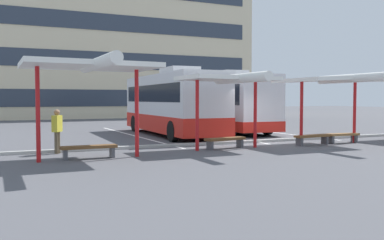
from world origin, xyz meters
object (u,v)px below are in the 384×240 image
bench_2 (312,137)px  bench_3 (343,136)px  bench_0 (89,149)px  waiting_passenger_0 (57,128)px  coach_bus_0 (172,105)px  bench_1 (225,140)px  waiting_shelter_1 (230,81)px  waiting_shelter_0 (91,67)px  coach_bus_1 (220,103)px  waiting_shelter_2 (334,80)px

bench_2 → bench_3: size_ratio=1.16×
bench_0 → waiting_passenger_0: size_ratio=1.15×
bench_2 → waiting_passenger_0: 10.78m
coach_bus_0 → bench_1: 7.08m
bench_3 → waiting_passenger_0: size_ratio=1.00×
coach_bus_0 → waiting_shelter_1: coach_bus_0 is taller
waiting_shelter_1 → waiting_shelter_0: bearing=-172.9°
coach_bus_0 → coach_bus_1: 4.50m
coach_bus_1 → bench_2: bearing=-92.2°
coach_bus_1 → waiting_shelter_0: coach_bus_1 is taller
coach_bus_0 → coach_bus_1: size_ratio=0.93×
waiting_shelter_1 → bench_1: bearing=90.0°
bench_0 → waiting_shelter_2: bearing=-0.3°
bench_0 → coach_bus_0: bearing=51.1°
bench_0 → bench_1: size_ratio=1.00×
bench_2 → waiting_passenger_0: size_ratio=1.16×
bench_0 → waiting_shelter_2: waiting_shelter_2 is taller
coach_bus_1 → bench_1: coach_bus_1 is taller
waiting_passenger_0 → coach_bus_1: bearing=34.7°
bench_1 → bench_3: 6.00m
waiting_shelter_0 → waiting_passenger_0: 3.24m
waiting_shelter_1 → coach_bus_1: bearing=63.8°
waiting_shelter_0 → bench_2: (9.85, 0.71, -2.73)m
waiting_shelter_0 → bench_2: waiting_shelter_0 is taller
bench_0 → waiting_shelter_1: (5.66, 0.25, 2.42)m
waiting_shelter_0 → bench_3: size_ratio=3.09×
bench_3 → bench_1: bearing=176.5°
bench_0 → bench_3: (11.65, 0.29, -0.01)m
bench_1 → waiting_passenger_0: bearing=169.4°
coach_bus_0 → bench_1: (-0.46, -6.94, -1.36)m
coach_bus_1 → bench_1: size_ratio=5.88×
bench_3 → bench_0: bearing=-178.6°
waiting_shelter_2 → coach_bus_0: bearing=121.2°
coach_bus_0 → waiting_shelter_2: size_ratio=2.02×
bench_1 → waiting_passenger_0: waiting_passenger_0 is taller
waiting_shelter_2 → bench_0: bearing=179.7°
coach_bus_1 → bench_1: 10.03m
waiting_shelter_0 → waiting_passenger_0: bearing=109.0°
bench_1 → bench_3: same height
waiting_shelter_2 → coach_bus_1: bearing=93.3°
waiting_shelter_2 → bench_3: waiting_shelter_2 is taller
coach_bus_0 → waiting_passenger_0: (-6.92, -5.72, -0.76)m
waiting_shelter_0 → waiting_shelter_2: (10.75, 0.40, -0.21)m
waiting_shelter_0 → waiting_shelter_1: size_ratio=1.24×
coach_bus_0 → bench_2: bearing=-63.0°
bench_1 → bench_2: (4.19, -0.39, 0.00)m
bench_0 → waiting_shelter_1: 6.17m
bench_2 → bench_0: bearing=-178.5°
coach_bus_0 → bench_1: size_ratio=5.48×
coach_bus_1 → waiting_shelter_1: (-4.54, -9.23, 1.00)m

